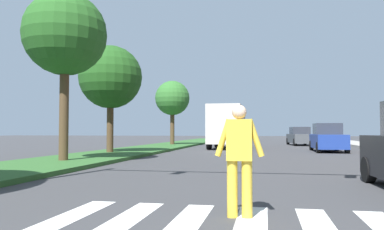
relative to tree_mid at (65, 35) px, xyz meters
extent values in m
plane|color=#38383A|center=(8.03, 12.77, -5.09)|extent=(140.00, 140.00, 0.00)
cube|color=silver|center=(4.88, -8.24, -5.08)|extent=(0.45, 2.20, 0.01)
cube|color=silver|center=(5.78, -8.24, -5.08)|extent=(0.45, 2.20, 0.01)
cube|color=silver|center=(6.68, -8.24, -5.08)|extent=(0.45, 2.20, 0.01)
cube|color=silver|center=(7.58, -8.24, -5.08)|extent=(0.45, 2.20, 0.01)
cube|color=silver|center=(8.48, -8.24, -5.08)|extent=(0.45, 2.20, 0.01)
cube|color=#2D5B28|center=(-0.08, 10.77, -5.01)|extent=(3.86, 64.00, 0.15)
cylinder|color=#4C3823|center=(0.00, 0.00, -2.94)|extent=(0.36, 0.36, 3.99)
sphere|color=#23561E|center=(0.00, 0.00, 0.04)|extent=(3.28, 3.28, 3.28)
cylinder|color=#4C3823|center=(-0.49, 5.69, -3.42)|extent=(0.36, 0.36, 3.04)
sphere|color=#1E4C19|center=(-0.49, 5.69, -0.87)|extent=(3.41, 3.41, 3.41)
cylinder|color=#4C3823|center=(-0.04, 17.84, -3.41)|extent=(0.36, 0.36, 3.06)
sphere|color=#2D6628|center=(-0.04, 17.84, -1.00)|extent=(2.93, 2.93, 2.93)
cylinder|color=gold|center=(7.50, -7.96, -4.66)|extent=(0.16, 0.16, 0.85)
cylinder|color=gold|center=(7.28, -7.96, -4.66)|extent=(0.16, 0.16, 0.85)
cube|color=gold|center=(7.39, -7.96, -3.93)|extent=(0.38, 0.24, 0.62)
cylinder|color=gold|center=(7.63, -7.96, -3.89)|extent=(0.27, 0.09, 0.58)
cylinder|color=gold|center=(7.15, -7.96, -3.89)|extent=(0.27, 0.09, 0.58)
sphere|color=beige|center=(7.39, -7.96, -3.51)|extent=(0.22, 0.22, 0.22)
cylinder|color=black|center=(10.31, -3.45, -4.77)|extent=(0.25, 0.65, 0.64)
cube|color=navy|center=(11.55, 11.14, -4.44)|extent=(1.77, 4.20, 0.85)
cube|color=#2D333D|center=(11.55, 11.35, -3.67)|extent=(1.55, 1.89, 0.69)
cylinder|color=black|center=(12.35, 9.50, -4.77)|extent=(0.22, 0.64, 0.64)
cylinder|color=black|center=(10.77, 9.49, -4.77)|extent=(0.22, 0.64, 0.64)
cylinder|color=black|center=(12.33, 12.79, -4.77)|extent=(0.22, 0.64, 0.64)
cylinder|color=black|center=(10.74, 12.78, -4.77)|extent=(0.22, 0.64, 0.64)
cube|color=#474C51|center=(10.79, 21.81, -4.48)|extent=(2.19, 4.72, 0.78)
cube|color=#2D333D|center=(10.76, 22.04, -3.77)|extent=(1.73, 2.20, 0.64)
cylinder|color=black|center=(11.76, 20.07, -4.77)|extent=(0.28, 0.66, 0.64)
cylinder|color=black|center=(10.19, 19.91, -4.77)|extent=(0.28, 0.66, 0.64)
cylinder|color=black|center=(11.38, 23.72, -4.77)|extent=(0.28, 0.66, 0.64)
cylinder|color=black|center=(9.82, 23.56, -4.77)|extent=(0.28, 0.66, 0.64)
cube|color=black|center=(5.03, 34.86, -4.48)|extent=(1.80, 4.05, 0.78)
cube|color=#2D333D|center=(5.03, 34.66, -3.77)|extent=(1.56, 1.83, 0.64)
cylinder|color=black|center=(4.22, 36.41, -4.77)|extent=(0.23, 0.64, 0.64)
cylinder|color=black|center=(5.79, 36.44, -4.77)|extent=(0.23, 0.64, 0.64)
cylinder|color=black|center=(4.27, 33.29, -4.77)|extent=(0.23, 0.64, 0.64)
cylinder|color=black|center=(5.84, 33.32, -4.77)|extent=(0.23, 0.64, 0.64)
cube|color=#474C51|center=(4.98, 16.51, -3.64)|extent=(2.30, 2.00, 2.20)
cube|color=beige|center=(4.98, 13.41, -3.34)|extent=(2.30, 4.20, 2.70)
cylinder|color=black|center=(3.93, 16.51, -4.64)|extent=(0.30, 0.90, 0.90)
cylinder|color=black|center=(6.03, 16.51, -4.64)|extent=(0.30, 0.90, 0.90)
cylinder|color=black|center=(3.93, 12.36, -4.64)|extent=(0.30, 0.90, 0.90)
cylinder|color=black|center=(6.03, 12.36, -4.64)|extent=(0.30, 0.90, 0.90)
camera|label=1|loc=(7.79, -13.77, -3.79)|focal=35.84mm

